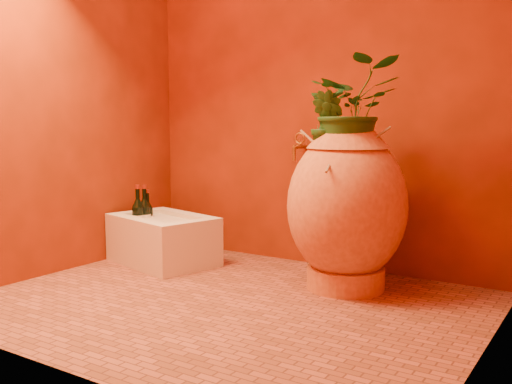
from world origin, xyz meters
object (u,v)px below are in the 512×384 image
Objects in this scene: wine_bottle_b at (138,217)px; wine_bottle_c at (148,218)px; wall_tap at (299,145)px; stone_basin at (163,240)px; wine_bottle_a at (145,216)px; amphora at (347,205)px.

wine_bottle_c is at bearing 87.66° from wine_bottle_b.
wall_tap is at bearing 27.14° from wine_bottle_b.
stone_basin is at bearing -15.24° from wine_bottle_c.
stone_basin is 0.24m from wine_bottle_b.
stone_basin is 2.31× the size of wine_bottle_b.
wine_bottle_c is at bearing 96.58° from wine_bottle_a.
wine_bottle_a is (-1.43, -0.10, -0.18)m from amphora.
wall_tap is at bearing 24.67° from wine_bottle_a.
wall_tap reaches higher than wine_bottle_b.
wine_bottle_a is 1.86× the size of wall_tap.
amphora is 1.21× the size of stone_basin.
wine_bottle_c is (-0.00, 0.03, -0.01)m from wine_bottle_a.
wine_bottle_a is 0.05m from wine_bottle_b.
wine_bottle_b is at bearing -152.86° from wall_tap.
wall_tap is (0.95, 0.40, 0.50)m from wine_bottle_c.
wine_bottle_c is (-1.44, -0.07, -0.19)m from amphora.
wine_bottle_c is 1.67× the size of wall_tap.
wine_bottle_c reaches higher than stone_basin.
wine_bottle_b is (-0.01, -0.05, 0.00)m from wine_bottle_a.
wine_bottle_a is at bearing -175.98° from amphora.
amphora is at bearing -34.40° from wall_tap.
wall_tap is (0.77, 0.45, 0.63)m from stone_basin.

